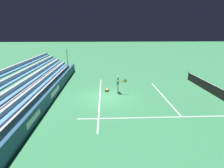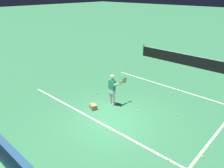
{
  "view_description": "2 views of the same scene",
  "coord_description": "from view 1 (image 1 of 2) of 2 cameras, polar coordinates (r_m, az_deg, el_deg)",
  "views": [
    {
      "loc": [
        15.21,
        -0.02,
        6.0
      ],
      "look_at": [
        0.11,
        0.63,
        1.31
      ],
      "focal_mm": 28.0,
      "sensor_mm": 36.0,
      "label": 1
    },
    {
      "loc": [
        6.1,
        -6.66,
        5.9
      ],
      "look_at": [
        -1.05,
        1.13,
        1.3
      ],
      "focal_mm": 35.0,
      "sensor_mm": 36.0,
      "label": 2
    }
  ],
  "objects": [
    {
      "name": "tennis_ball_by_box",
      "position": [
        16.51,
        11.15,
        -4.3
      ],
      "size": [
        0.07,
        0.07,
        0.07
      ],
      "primitive_type": "sphere",
      "color": "#CCE533",
      "rests_on": "ground"
    },
    {
      "name": "bleacher_stand",
      "position": [
        17.52,
        -25.65,
        -1.93
      ],
      "size": [
        21.27,
        3.2,
        3.4
      ],
      "color": "#9EA3A8",
      "rests_on": "ground"
    },
    {
      "name": "court_sideline_white",
      "position": [
        13.24,
        15.74,
        -10.4
      ],
      "size": [
        0.1,
        12.0,
        0.01
      ],
      "primitive_type": "cube",
      "color": "white",
      "rests_on": "ground"
    },
    {
      "name": "tennis_ball_midcourt",
      "position": [
        16.08,
        3.49,
        -4.58
      ],
      "size": [
        0.07,
        0.07,
        0.07
      ],
      "primitive_type": "sphere",
      "color": "#CCE533",
      "rests_on": "ground"
    },
    {
      "name": "court_baseline_white",
      "position": [
        16.36,
        -4.0,
        -4.32
      ],
      "size": [
        12.0,
        0.1,
        0.01
      ],
      "primitive_type": "cube",
      "color": "white",
      "rests_on": "ground"
    },
    {
      "name": "ball_box_cardboard",
      "position": [
        17.76,
        -1.65,
        -2.07
      ],
      "size": [
        0.48,
        0.43,
        0.26
      ],
      "primitive_type": "cube",
      "rotation": [
        0.0,
        0.0,
        -0.38
      ],
      "color": "#A87F51",
      "rests_on": "ground"
    },
    {
      "name": "tennis_ball_far_left",
      "position": [
        12.49,
        0.14,
        -11.3
      ],
      "size": [
        0.07,
        0.07,
        0.07
      ],
      "primitive_type": "sphere",
      "color": "#CCE533",
      "rests_on": "ground"
    },
    {
      "name": "tennis_ball_far_right",
      "position": [
        16.38,
        14.2,
        -4.69
      ],
      "size": [
        0.07,
        0.07,
        0.07
      ],
      "primitive_type": "sphere",
      "color": "#CCE533",
      "rests_on": "ground"
    },
    {
      "name": "court_service_line_white",
      "position": [
        17.26,
        16.38,
        -3.84
      ],
      "size": [
        8.22,
        0.1,
        0.01
      ],
      "primitive_type": "cube",
      "color": "white",
      "rests_on": "ground"
    },
    {
      "name": "tennis_player",
      "position": [
        17.19,
        1.98,
        -0.06
      ],
      "size": [
        0.61,
        0.98,
        1.71
      ],
      "color": "silver",
      "rests_on": "ground"
    },
    {
      "name": "ground_plane",
      "position": [
        16.36,
        -2.24,
        -4.31
      ],
      "size": [
        160.0,
        160.0,
        0.0
      ],
      "primitive_type": "plane",
      "color": "#337A4C"
    },
    {
      "name": "tennis_net",
      "position": [
        19.27,
        30.6,
        -1.85
      ],
      "size": [
        11.09,
        0.09,
        1.07
      ],
      "color": "#33383D",
      "rests_on": "ground"
    },
    {
      "name": "tennis_ball_stray_back",
      "position": [
        14.65,
        8.15,
        -6.99
      ],
      "size": [
        0.07,
        0.07,
        0.07
      ],
      "primitive_type": "sphere",
      "color": "#CCE533",
      "rests_on": "ground"
    },
    {
      "name": "tennis_ball_on_baseline",
      "position": [
        13.29,
        -4.63,
        -9.52
      ],
      "size": [
        0.07,
        0.07,
        0.07
      ],
      "primitive_type": "sphere",
      "color": "#CCE533",
      "rests_on": "ground"
    },
    {
      "name": "tennis_ball_toward_net",
      "position": [
        19.0,
        2.58,
        -1.09
      ],
      "size": [
        0.07,
        0.07,
        0.07
      ],
      "primitive_type": "sphere",
      "color": "#CCE533",
      "rests_on": "ground"
    },
    {
      "name": "back_wall_sponsor_board",
      "position": [
        16.82,
        -18.57,
        -2.61
      ],
      "size": [
        22.39,
        0.25,
        1.1
      ],
      "color": "navy",
      "rests_on": "ground"
    }
  ]
}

